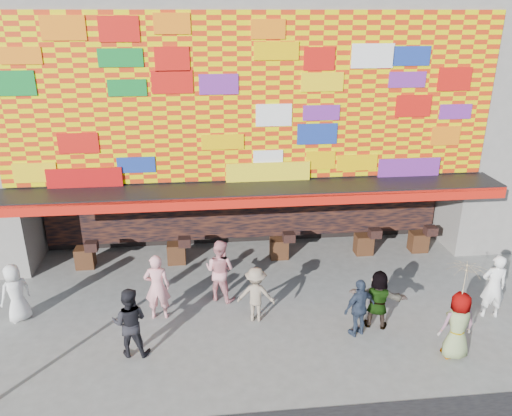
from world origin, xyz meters
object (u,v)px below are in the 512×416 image
object	(u,v)px
ped_f	(378,299)
ped_i	(220,270)
ped_d	(256,294)
ped_a	(16,293)
ped_e	(359,308)
ped_c	(130,322)
ped_h	(494,286)
parasol	(466,280)
ped_g	(458,325)
ped_b	(157,287)

from	to	relation	value
ped_f	ped_i	size ratio (longest dim) A/B	0.88
ped_d	ped_i	xyz separation A→B (m)	(-0.93, 1.19, 0.15)
ped_a	ped_f	size ratio (longest dim) A/B	1.01
ped_e	ped_i	size ratio (longest dim) A/B	0.86
ped_c	ped_h	distance (m)	9.74
ped_a	parasol	distance (m)	11.59
ped_a	ped_f	distance (m)	9.77
ped_d	ped_g	size ratio (longest dim) A/B	0.89
ped_d	ped_c	bearing A→B (deg)	30.18
parasol	ped_f	bearing A→B (deg)	136.11
ped_c	ped_g	bearing A→B (deg)	179.64
ped_e	parasol	world-z (taller)	parasol
ped_e	ped_c	bearing A→B (deg)	-21.30
ped_h	ped_a	bearing A→B (deg)	1.61
ped_d	ped_b	bearing A→B (deg)	2.13
ped_f	ped_h	size ratio (longest dim) A/B	0.88
ped_i	ped_c	bearing A→B (deg)	75.42
ped_e	ped_i	world-z (taller)	ped_i
ped_i	ped_d	bearing A→B (deg)	157.88
ped_a	ped_b	distance (m)	3.84
ped_c	ped_f	world-z (taller)	ped_c
ped_c	ped_f	xyz separation A→B (m)	(6.40, 0.48, -0.08)
ped_a	ped_h	distance (m)	13.05
ped_a	ped_b	world-z (taller)	ped_b
ped_i	ped_e	bearing A→B (deg)	178.46
ped_i	ped_a	bearing A→B (deg)	35.03
ped_b	ped_g	distance (m)	7.76
ped_a	ped_i	xyz separation A→B (m)	(5.56, 0.50, 0.11)
ped_c	parasol	distance (m)	8.05
ped_b	ped_i	size ratio (longest dim) A/B	1.02
ped_i	ped_f	bearing A→B (deg)	-174.20
ped_e	ped_d	bearing A→B (deg)	-43.40
ped_b	ped_d	distance (m)	2.70
ped_a	ped_b	size ratio (longest dim) A/B	0.87
ped_g	ped_h	bearing A→B (deg)	-142.19
ped_f	ped_h	distance (m)	3.32
ped_d	ped_g	bearing A→B (deg)	166.65
ped_c	ped_e	xyz separation A→B (m)	(5.81, 0.17, -0.10)
ped_h	ped_i	world-z (taller)	ped_i
ped_d	parasol	bearing A→B (deg)	166.65
ped_a	ped_g	distance (m)	11.51
ped_i	parasol	xyz separation A→B (m)	(5.61, -3.28, 1.19)
ped_a	ped_h	world-z (taller)	ped_h
ped_d	ped_e	xyz separation A→B (m)	(2.60, -0.97, 0.02)
ped_g	ped_i	xyz separation A→B (m)	(-5.61, 3.28, 0.06)
ped_c	ped_g	xyz separation A→B (m)	(7.90, -0.96, -0.02)
ped_d	ped_i	distance (m)	1.51
ped_g	ped_h	xyz separation A→B (m)	(1.82, 1.57, 0.06)
ped_h	ped_d	bearing A→B (deg)	2.37
ped_a	ped_g	xyz separation A→B (m)	(11.17, -2.78, 0.05)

